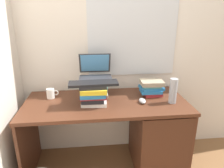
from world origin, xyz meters
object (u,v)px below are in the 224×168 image
at_px(desk, 145,131).
at_px(water_bottle, 173,91).
at_px(laptop, 95,72).
at_px(keyboard, 93,83).
at_px(mug, 51,93).
at_px(book_stack_side, 151,88).
at_px(book_stack_tall, 95,89).
at_px(book_stack_keyboard_riser, 93,94).
at_px(computer_mouse, 142,101).

bearing_deg(desk, water_bottle, -16.90).
height_order(laptop, keyboard, laptop).
bearing_deg(keyboard, mug, 151.41).
distance_m(book_stack_side, water_bottle, 0.24).
xyz_separation_m(book_stack_side, keyboard, (-0.57, -0.17, 0.12)).
relative_size(book_stack_tall, water_bottle, 1.06).
distance_m(book_stack_keyboard_riser, computer_mouse, 0.45).
bearing_deg(water_bottle, computer_mouse, 174.28).
xyz_separation_m(book_stack_keyboard_riser, mug, (-0.40, 0.20, -0.05)).
distance_m(desk, book_stack_tall, 0.65).
relative_size(computer_mouse, mug, 0.92).
bearing_deg(mug, computer_mouse, -13.31).
xyz_separation_m(book_stack_tall, water_bottle, (0.69, -0.17, 0.02)).
height_order(laptop, mug, laptop).
bearing_deg(book_stack_tall, mug, 172.81).
bearing_deg(mug, book_stack_side, -1.77).
bearing_deg(book_stack_tall, book_stack_keyboard_riser, -99.47).
distance_m(laptop, computer_mouse, 0.51).
bearing_deg(computer_mouse, laptop, 152.79).
bearing_deg(book_stack_side, keyboard, -163.23).
relative_size(keyboard, mug, 3.73).
distance_m(book_stack_tall, water_bottle, 0.71).
height_order(book_stack_side, mug, book_stack_side).
bearing_deg(laptop, computer_mouse, -27.21).
bearing_deg(water_bottle, book_stack_side, 125.29).
xyz_separation_m(desk, laptop, (-0.47, 0.17, 0.57)).
bearing_deg(book_stack_tall, book_stack_side, 2.44).
height_order(computer_mouse, water_bottle, water_bottle).
height_order(desk, computer_mouse, computer_mouse).
relative_size(book_stack_tall, mug, 2.14).
bearing_deg(book_stack_side, water_bottle, -54.71).
bearing_deg(keyboard, computer_mouse, -1.81).
height_order(keyboard, water_bottle, water_bottle).
bearing_deg(computer_mouse, book_stack_side, 52.26).
relative_size(desk, book_stack_side, 6.42).
bearing_deg(computer_mouse, desk, 33.66).
distance_m(book_stack_tall, computer_mouse, 0.45).
xyz_separation_m(keyboard, computer_mouse, (0.44, 0.00, -0.18)).
distance_m(keyboard, computer_mouse, 0.47).
distance_m(desk, mug, 0.99).
relative_size(book_stack_tall, keyboard, 0.57).
xyz_separation_m(book_stack_keyboard_riser, laptop, (0.03, 0.21, 0.14)).
distance_m(book_stack_tall, book_stack_keyboard_riser, 0.15).
height_order(book_stack_side, water_bottle, water_bottle).
relative_size(book_stack_side, mug, 2.06).
bearing_deg(keyboard, book_stack_keyboard_riser, 137.66).
distance_m(computer_mouse, water_bottle, 0.29).
distance_m(laptop, keyboard, 0.22).
bearing_deg(book_stack_keyboard_riser, book_stack_side, 16.31).
bearing_deg(book_stack_side, desk, -119.48).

